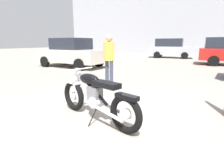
{
  "coord_description": "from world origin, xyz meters",
  "views": [
    {
      "loc": [
        1.32,
        -2.58,
        1.42
      ],
      "look_at": [
        -0.22,
        0.58,
        0.61
      ],
      "focal_mm": 28.69,
      "sensor_mm": 36.0,
      "label": 1
    }
  ],
  "objects_px": {
    "dark_sedan_left": "(71,53)",
    "white_estate_far": "(171,48)",
    "vintage_motorcycle": "(95,97)",
    "bystander": "(109,55)"
  },
  "relations": [
    {
      "from": "dark_sedan_left",
      "to": "white_estate_far",
      "type": "xyz_separation_m",
      "value": [
        4.27,
        9.34,
        0.08
      ]
    },
    {
      "from": "vintage_motorcycle",
      "to": "white_estate_far",
      "type": "distance_m",
      "value": 15.19
    },
    {
      "from": "vintage_motorcycle",
      "to": "dark_sedan_left",
      "type": "height_order",
      "value": "dark_sedan_left"
    },
    {
      "from": "white_estate_far",
      "to": "vintage_motorcycle",
      "type": "bearing_deg",
      "value": -88.68
    },
    {
      "from": "bystander",
      "to": "dark_sedan_left",
      "type": "distance_m",
      "value": 5.4
    },
    {
      "from": "white_estate_far",
      "to": "dark_sedan_left",
      "type": "bearing_deg",
      "value": -116.59
    },
    {
      "from": "bystander",
      "to": "white_estate_far",
      "type": "distance_m",
      "value": 12.72
    },
    {
      "from": "bystander",
      "to": "dark_sedan_left",
      "type": "height_order",
      "value": "dark_sedan_left"
    },
    {
      "from": "white_estate_far",
      "to": "bystander",
      "type": "bearing_deg",
      "value": -92.3
    },
    {
      "from": "vintage_motorcycle",
      "to": "dark_sedan_left",
      "type": "relative_size",
      "value": 0.46
    }
  ]
}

